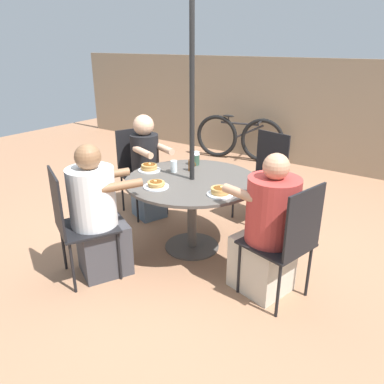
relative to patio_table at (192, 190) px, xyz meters
The scene contains 19 objects.
ground_plane 0.60m from the patio_table, ahead, with size 12.00×12.00×0.00m, color #9E7051.
back_fence 3.23m from the patio_table, 90.00° to the left, with size 10.00×0.06×1.67m, color gray.
patio_table is the anchor object (origin of this frame).
umbrella_pole 0.60m from the patio_table, ahead, with size 0.04×0.04×2.39m, color black.
patio_chair_north 1.08m from the patio_table, 13.97° to the right, with size 0.54×0.54×0.97m.
diner_north 0.90m from the patio_table, 13.97° to the right, with size 0.58×0.49×1.16m.
patio_chair_east 1.08m from the patio_table, 76.86° to the left, with size 0.54×0.54×0.97m.
patio_chair_south 1.08m from the patio_table, 159.92° to the left, with size 0.58×0.58×0.97m.
diner_south 0.90m from the patio_table, 159.92° to the left, with size 0.56×0.46×1.17m.
patio_chair_west 1.08m from the patio_table, 116.29° to the right, with size 0.60×0.60×0.97m.
diner_west 0.90m from the patio_table, 116.29° to the right, with size 0.56×0.63×1.16m.
pancake_plate_a 0.51m from the patio_table, behind, with size 0.22×0.22×0.08m.
pancake_plate_b 0.47m from the patio_table, 23.28° to the right, with size 0.22×0.22×0.07m.
pancake_plate_c 0.40m from the patio_table, 110.34° to the right, with size 0.22×0.22×0.07m.
syrup_bottle 0.30m from the patio_table, 126.76° to the left, with size 0.08×0.06×0.16m.
coffee_cup 0.47m from the patio_table, 121.25° to the left, with size 0.09×0.09×0.12m.
drinking_glass_a 0.56m from the patio_table, 120.74° to the left, with size 0.07×0.07×0.11m, color silver.
drinking_glass_b 0.32m from the patio_table, 165.52° to the left, with size 0.06×0.06×0.11m, color silver.
bicycle 3.11m from the patio_table, 110.43° to the left, with size 1.51×0.49×0.75m.
Camera 1 is at (1.88, -2.64, 1.88)m, focal length 35.00 mm.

